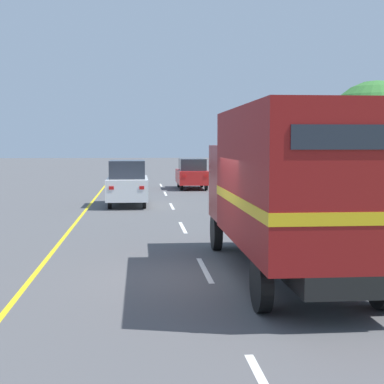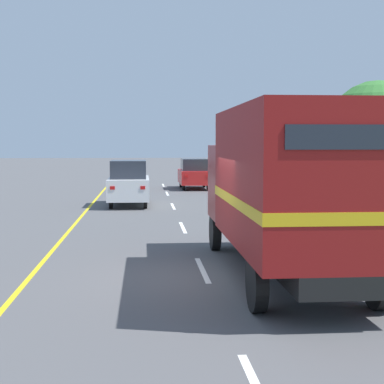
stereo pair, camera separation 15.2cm
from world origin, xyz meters
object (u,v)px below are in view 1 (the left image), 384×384
(lead_car_white, at_px, (128,183))
(roadside_tree_mid, at_px, (384,125))
(roadside_tree_near, at_px, (375,131))
(roadside_tree_far, at_px, (315,134))
(horse_trailer_truck, at_px, (288,185))
(lead_car_red_ahead, at_px, (192,174))
(highway_sign, at_px, (363,171))

(lead_car_white, distance_m, roadside_tree_mid, 13.72)
(roadside_tree_near, distance_m, roadside_tree_far, 14.09)
(horse_trailer_truck, distance_m, lead_car_red_ahead, 24.19)
(lead_car_red_ahead, relative_size, roadside_tree_far, 0.81)
(highway_sign, bearing_deg, roadside_tree_far, 78.66)
(horse_trailer_truck, distance_m, lead_car_white, 15.15)
(highway_sign, xyz_separation_m, roadside_tree_mid, (4.58, 8.98, 1.92))
(lead_car_white, relative_size, roadside_tree_mid, 0.72)
(horse_trailer_truck, relative_size, highway_sign, 2.68)
(horse_trailer_truck, xyz_separation_m, lead_car_red_ahead, (0.19, 24.17, -1.02))
(roadside_tree_near, bearing_deg, lead_car_red_ahead, 118.61)
(horse_trailer_truck, distance_m, roadside_tree_far, 27.42)
(horse_trailer_truck, bearing_deg, lead_car_red_ahead, 89.56)
(roadside_tree_near, relative_size, roadside_tree_mid, 0.97)
(lead_car_red_ahead, bearing_deg, highway_sign, -72.90)
(lead_car_white, bearing_deg, lead_car_red_ahead, 68.30)
(roadside_tree_far, bearing_deg, horse_trailer_truck, -107.99)
(lead_car_red_ahead, distance_m, highway_sign, 16.28)
(highway_sign, height_order, roadside_tree_far, roadside_tree_far)
(highway_sign, distance_m, roadside_tree_near, 4.16)
(roadside_tree_mid, bearing_deg, roadside_tree_near, -116.32)
(highway_sign, bearing_deg, roadside_tree_mid, 62.97)
(roadside_tree_mid, bearing_deg, lead_car_red_ahead, 144.99)
(roadside_tree_mid, bearing_deg, highway_sign, -117.03)
(horse_trailer_truck, relative_size, roadside_tree_near, 1.43)
(lead_car_white, xyz_separation_m, lead_car_red_ahead, (3.77, 9.48, -0.08))
(lead_car_red_ahead, xyz_separation_m, roadside_tree_near, (6.61, -12.12, 2.37))
(lead_car_red_ahead, bearing_deg, horse_trailer_truck, -90.44)
(roadside_tree_mid, height_order, roadside_tree_far, roadside_tree_mid)
(roadside_tree_near, height_order, roadside_tree_mid, roadside_tree_mid)
(lead_car_white, height_order, roadside_tree_mid, roadside_tree_mid)
(roadside_tree_mid, bearing_deg, roadside_tree_far, 97.38)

